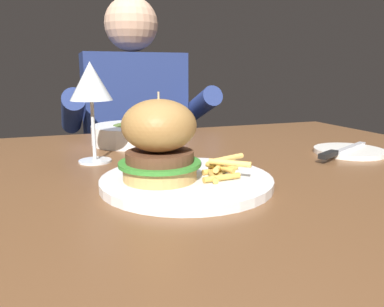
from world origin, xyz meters
name	(u,v)px	position (x,y,z in m)	size (l,w,h in m)	color
dining_table	(214,211)	(0.00, 0.00, 0.65)	(1.20, 0.96, 0.74)	brown
main_plate	(187,181)	(-0.09, -0.09, 0.75)	(0.27, 0.27, 0.01)	white
burger_sandwich	(159,140)	(-0.13, -0.09, 0.82)	(0.13, 0.13, 0.13)	tan
fries_pile	(222,168)	(-0.03, -0.10, 0.77)	(0.09, 0.09, 0.03)	gold
wine_glass	(91,84)	(-0.21, 0.12, 0.89)	(0.08, 0.08, 0.20)	silver
bread_plate	(349,151)	(0.33, 0.01, 0.74)	(0.15, 0.15, 0.01)	white
table_knife	(340,151)	(0.28, -0.01, 0.75)	(0.20, 0.11, 0.01)	silver
soup_bowl	(133,133)	(-0.10, 0.29, 0.77)	(0.20, 0.20, 0.05)	white
diner_person	(135,165)	(0.00, 0.76, 0.56)	(0.51, 0.36, 1.18)	#282833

